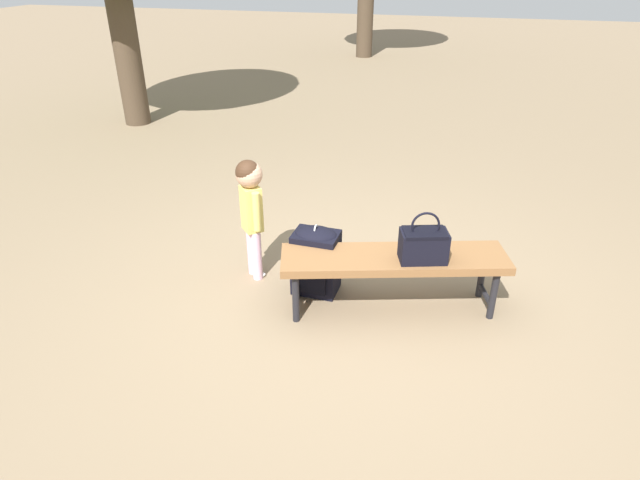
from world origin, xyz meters
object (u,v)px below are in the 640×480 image
(handbag, at_px, (424,244))
(child_standing, at_px, (251,201))
(backpack_large, at_px, (316,259))
(park_bench, at_px, (394,262))

(handbag, distance_m, child_standing, 1.34)
(handbag, height_order, backpack_large, handbag)
(child_standing, bearing_deg, park_bench, 172.03)
(handbag, bearing_deg, park_bench, -4.35)
(child_standing, bearing_deg, backpack_large, 171.76)
(park_bench, distance_m, backpack_large, 0.61)
(park_bench, height_order, backpack_large, backpack_large)
(park_bench, distance_m, handbag, 0.27)
(park_bench, relative_size, handbag, 4.48)
(park_bench, height_order, child_standing, child_standing)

